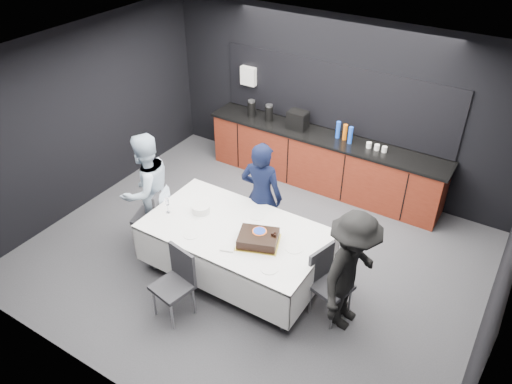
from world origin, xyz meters
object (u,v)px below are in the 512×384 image
Objects in this scene: chair_left at (154,213)px; chair_right at (327,278)px; plate_stack at (201,209)px; chair_near at (177,278)px; person_left at (147,190)px; person_right at (351,272)px; champagne_flute at (167,203)px; person_center at (261,196)px; party_table at (235,237)px; cake_assembly at (258,238)px.

chair_left is 1.00× the size of chair_right.
chair_right is (1.86, -0.01, -0.30)m from plate_stack.
chair_near is 0.55× the size of person_left.
plate_stack is 0.15× the size of person_right.
plate_stack is 0.45m from champagne_flute.
person_left is 3.05m from person_right.
champagne_flute is 0.13× the size of person_left.
person_right reaches higher than champagne_flute.
person_center is at bearing 83.86° from chair_near.
person_right is at bearing -4.84° from chair_right.
party_table is 1.35m from chair_left.
person_left is at bearing 143.99° from chair_near.
champagne_flute is at bearing -18.43° from chair_left.
person_center reaches higher than party_table.
person_right reaches higher than chair_right.
person_center is 1.78m from person_right.
chair_near is at bearing 62.64° from person_left.
champagne_flute reaches higher than cake_assembly.
cake_assembly is 0.95m from chair_right.
chair_left is at bearing -177.74° from party_table.
person_right is at bearing 99.12° from person_left.
cake_assembly is 0.99m from plate_stack.
person_left is (-1.87, 0.07, 0.00)m from cake_assembly.
chair_left is at bearing 22.41° from person_center.
person_right is (1.81, 0.93, 0.26)m from chair_near.
person_center is (-1.34, 0.69, 0.29)m from chair_right.
cake_assembly is at bearing 98.72° from person_right.
chair_right is 0.58× the size of person_right.
chair_left is 0.34m from person_left.
chair_right is 1.00× the size of chair_near.
party_table is 3.72× the size of cake_assembly.
cake_assembly is at bearing 110.11° from person_center.
party_table is 1.45× the size of person_right.
person_right is (0.29, -0.02, 0.26)m from chair_right.
cake_assembly reaches higher than plate_stack.
person_left reaches higher than person_right.
person_left is at bearing -178.96° from chair_right.
plate_stack is 0.14× the size of person_left.
chair_right is at bearing 143.73° from person_center.
chair_left is 0.56× the size of person_center.
party_table is 0.45m from cake_assembly.
person_center is at bearing 126.23° from person_left.
champagne_flute is (-1.34, -0.10, 0.09)m from cake_assembly.
chair_near is at bearing -70.11° from plate_stack.
plate_stack is at bearing 179.59° from chair_right.
chair_near is (1.11, -0.86, 0.00)m from chair_left.
chair_right is 2.77m from person_left.
person_left is 1.06× the size of person_right.
chair_right is 0.39m from person_right.
person_center is 0.97× the size of person_left.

